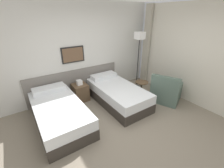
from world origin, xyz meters
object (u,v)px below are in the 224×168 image
armchair (166,92)px  floor_lamp (139,41)px  bed_near_window (117,94)px  side_table (141,87)px  bed_near_door (59,113)px  nightstand (80,92)px

armchair → floor_lamp: bearing=-21.6°
bed_near_window → side_table: size_ratio=3.88×
bed_near_door → nightstand: 1.08m
bed_near_window → floor_lamp: (1.17, 0.46, 1.31)m
bed_near_window → armchair: armchair is taller
bed_near_window → nightstand: size_ratio=3.08×
nightstand → side_table: (1.61, -0.87, 0.09)m
floor_lamp → side_table: floor_lamp is taller
bed_near_door → side_table: (2.43, -0.16, 0.08)m
bed_near_door → armchair: bearing=-14.3°
bed_near_window → side_table: (0.79, -0.16, 0.08)m
nightstand → side_table: nightstand is taller
bed_near_window → nightstand: bed_near_window is taller
floor_lamp → side_table: size_ratio=3.66×
nightstand → side_table: size_ratio=1.26×
bed_near_window → floor_lamp: bearing=21.5°
nightstand → armchair: armchair is taller
floor_lamp → side_table: bearing=-121.7°
floor_lamp → bed_near_window: bearing=-158.5°
bed_near_door → armchair: (2.86, -0.73, 0.01)m
side_table → armchair: 0.71m
bed_near_door → floor_lamp: 3.14m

